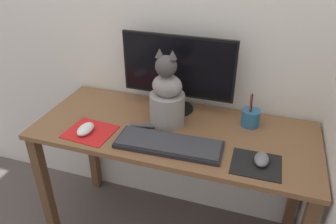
{
  "coord_description": "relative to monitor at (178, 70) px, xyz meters",
  "views": [
    {
      "loc": [
        0.39,
        -1.28,
        1.62
      ],
      "look_at": [
        -0.01,
        -0.05,
        0.88
      ],
      "focal_mm": 35.0,
      "sensor_mm": 36.0,
      "label": 1
    }
  ],
  "objects": [
    {
      "name": "pen_cup",
      "position": [
        0.39,
        -0.04,
        -0.18
      ],
      "size": [
        0.09,
        0.09,
        0.17
      ],
      "color": "#286089",
      "rests_on": "desk"
    },
    {
      "name": "computer_mouse_left",
      "position": [
        -0.35,
        -0.35,
        -0.2
      ],
      "size": [
        0.06,
        0.11,
        0.04
      ],
      "color": "white",
      "rests_on": "mousepad_left"
    },
    {
      "name": "keyboard",
      "position": [
        0.06,
        -0.33,
        -0.21
      ],
      "size": [
        0.48,
        0.19,
        0.02
      ],
      "rotation": [
        0.0,
        0.0,
        0.04
      ],
      "color": "black",
      "rests_on": "desk"
    },
    {
      "name": "computer_mouse_right",
      "position": [
        0.46,
        -0.33,
        -0.2
      ],
      "size": [
        0.06,
        0.1,
        0.03
      ],
      "color": "slate",
      "rests_on": "mousepad_right"
    },
    {
      "name": "cat",
      "position": [
        -0.01,
        -0.15,
        -0.08
      ],
      "size": [
        0.25,
        0.2,
        0.39
      ],
      "rotation": [
        0.0,
        0.0,
        -0.09
      ],
      "color": "gray",
      "rests_on": "desk"
    },
    {
      "name": "desk",
      "position": [
        0.04,
        -0.19,
        -0.34
      ],
      "size": [
        1.36,
        0.57,
        0.76
      ],
      "color": "brown",
      "rests_on": "ground_plane"
    },
    {
      "name": "mousepad_left",
      "position": [
        -0.33,
        -0.34,
        -0.22
      ],
      "size": [
        0.23,
        0.21,
        0.0
      ],
      "rotation": [
        0.0,
        0.0,
        -0.07
      ],
      "color": "red",
      "rests_on": "desk"
    },
    {
      "name": "mousepad_right",
      "position": [
        0.44,
        -0.34,
        -0.22
      ],
      "size": [
        0.21,
        0.18,
        0.0
      ],
      "rotation": [
        0.0,
        0.0,
        0.02
      ],
      "color": "black",
      "rests_on": "desk"
    },
    {
      "name": "wall_back",
      "position": [
        0.04,
        0.13,
        0.27
      ],
      "size": [
        7.0,
        0.04,
        2.5
      ],
      "color": "silver",
      "rests_on": "ground_plane"
    },
    {
      "name": "monitor",
      "position": [
        0.0,
        0.0,
        0.0
      ],
      "size": [
        0.58,
        0.17,
        0.4
      ],
      "color": "black",
      "rests_on": "desk"
    }
  ]
}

